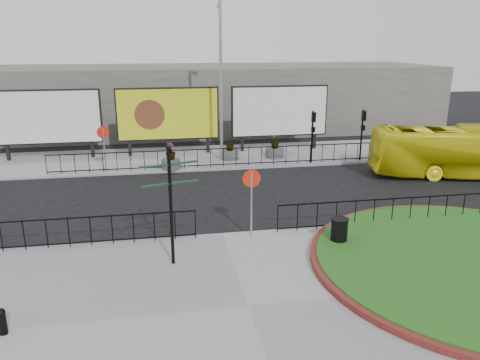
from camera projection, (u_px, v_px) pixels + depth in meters
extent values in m
plane|color=black|center=(222.00, 236.00, 17.16)|extent=(90.00, 90.00, 0.00)
cube|color=gray|center=(248.00, 308.00, 12.43)|extent=(30.00, 10.00, 0.12)
cube|color=gray|center=(195.00, 158.00, 28.47)|extent=(44.00, 6.00, 0.12)
cylinder|color=maroon|center=(478.00, 264.00, 14.58)|extent=(10.40, 10.40, 0.18)
cylinder|color=#144712|center=(478.00, 263.00, 14.57)|extent=(10.00, 10.00, 0.22)
cylinder|color=gray|center=(104.00, 150.00, 24.82)|extent=(0.07, 0.07, 2.40)
cylinder|color=red|center=(103.00, 132.00, 24.55)|extent=(0.64, 0.03, 0.64)
cylinder|color=white|center=(103.00, 132.00, 24.57)|extent=(0.50, 0.03, 0.50)
cylinder|color=gray|center=(251.00, 204.00, 16.57)|extent=(0.07, 0.07, 2.40)
cylinder|color=red|center=(252.00, 179.00, 16.30)|extent=(0.64, 0.03, 0.64)
cylinder|color=white|center=(252.00, 178.00, 16.32)|extent=(0.50, 0.03, 0.50)
cube|color=black|center=(8.00, 152.00, 27.44)|extent=(0.18, 0.18, 1.00)
cube|color=black|center=(93.00, 149.00, 28.24)|extent=(0.18, 0.18, 1.00)
cube|color=black|center=(47.00, 117.00, 27.26)|extent=(6.20, 0.25, 3.20)
cube|color=silver|center=(46.00, 117.00, 27.11)|extent=(6.00, 0.06, 3.00)
cube|color=black|center=(130.00, 147.00, 28.60)|extent=(0.18, 0.18, 1.00)
cube|color=black|center=(208.00, 145.00, 29.40)|extent=(0.18, 0.18, 1.00)
cube|color=black|center=(168.00, 114.00, 28.43)|extent=(6.20, 0.25, 3.20)
cube|color=#CFD81E|center=(168.00, 114.00, 28.28)|extent=(6.00, 0.06, 3.00)
cube|color=black|center=(242.00, 143.00, 29.77)|extent=(0.18, 0.18, 1.00)
cube|color=black|center=(314.00, 141.00, 30.57)|extent=(0.18, 0.18, 1.00)
cube|color=black|center=(279.00, 111.00, 29.60)|extent=(6.20, 0.25, 3.20)
cube|color=silver|center=(280.00, 111.00, 29.45)|extent=(6.00, 0.06, 3.00)
cylinder|color=gray|center=(221.00, 82.00, 26.47)|extent=(0.18, 0.18, 9.00)
cylinder|color=gray|center=(220.00, 1.00, 25.23)|extent=(0.43, 0.10, 0.77)
cylinder|color=black|center=(312.00, 137.00, 26.66)|extent=(0.10, 0.10, 3.00)
cube|color=black|center=(314.00, 117.00, 26.21)|extent=(0.22, 0.18, 0.55)
cube|color=black|center=(313.00, 130.00, 26.41)|extent=(0.20, 0.16, 0.30)
cylinder|color=black|center=(362.00, 135.00, 27.16)|extent=(0.10, 0.10, 3.00)
cube|color=black|center=(364.00, 116.00, 26.71)|extent=(0.22, 0.18, 0.55)
cube|color=black|center=(363.00, 128.00, 26.91)|extent=(0.20, 0.16, 0.30)
cube|color=slate|center=(184.00, 98.00, 37.21)|extent=(40.00, 10.00, 5.00)
cylinder|color=black|center=(171.00, 209.00, 14.29)|extent=(0.10, 0.10, 3.67)
sphere|color=black|center=(168.00, 148.00, 13.75)|extent=(0.16, 0.16, 0.16)
cube|color=black|center=(154.00, 166.00, 13.73)|extent=(0.87, 0.33, 0.03)
cube|color=black|center=(183.00, 163.00, 14.11)|extent=(0.86, 0.44, 0.03)
cube|color=black|center=(155.00, 186.00, 13.86)|extent=(0.87, 0.41, 0.03)
cube|color=black|center=(185.00, 182.00, 14.22)|extent=(0.87, 0.33, 0.03)
cylinder|color=black|center=(2.00, 324.00, 11.16)|extent=(0.20, 0.20, 0.55)
sphere|color=black|center=(1.00, 313.00, 11.08)|extent=(0.22, 0.22, 0.22)
cylinder|color=black|center=(339.00, 233.00, 15.94)|extent=(0.56, 0.56, 0.94)
cylinder|color=black|center=(340.00, 219.00, 15.79)|extent=(0.60, 0.60, 0.06)
imported|color=#D3C712|center=(466.00, 152.00, 24.34)|extent=(9.91, 4.45, 2.69)
cylinder|color=#4C4C4F|center=(171.00, 164.00, 25.67)|extent=(1.02, 1.02, 0.53)
imported|color=#144712|center=(170.00, 151.00, 25.45)|extent=(0.76, 0.76, 0.96)
cylinder|color=#4C4C4F|center=(230.00, 155.00, 27.77)|extent=(1.04, 1.04, 0.54)
imported|color=#144712|center=(230.00, 143.00, 27.57)|extent=(0.65, 0.65, 0.85)
cylinder|color=#4C4C4F|center=(275.00, 153.00, 28.22)|extent=(1.09, 1.09, 0.57)
imported|color=#144712|center=(275.00, 141.00, 28.02)|extent=(0.54, 0.54, 0.84)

